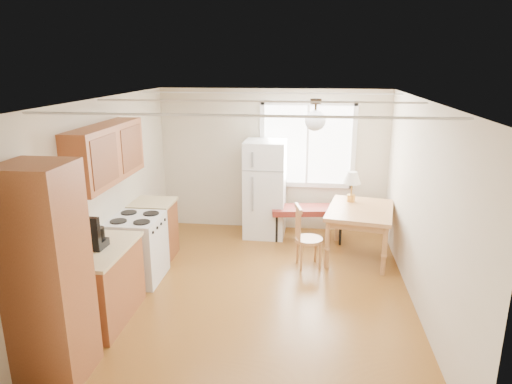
% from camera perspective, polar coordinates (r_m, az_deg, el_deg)
% --- Properties ---
extents(room_shell, '(4.60, 5.60, 2.62)m').
position_cam_1_polar(room_shell, '(5.69, 0.02, -1.24)').
color(room_shell, brown).
rests_on(room_shell, ground).
extents(kitchen_run, '(0.65, 3.40, 2.20)m').
position_cam_1_polar(kitchen_run, '(5.71, -18.25, -6.37)').
color(kitchen_run, brown).
rests_on(kitchen_run, ground).
extents(window_unit, '(1.64, 0.05, 1.51)m').
position_cam_1_polar(window_unit, '(7.99, 6.46, 5.89)').
color(window_unit, white).
rests_on(window_unit, room_shell).
extents(pendant_light, '(0.26, 0.26, 0.40)m').
position_cam_1_polar(pendant_light, '(5.83, 7.43, 8.99)').
color(pendant_light, '#2E2114').
rests_on(pendant_light, room_shell).
extents(refrigerator, '(0.70, 0.72, 1.66)m').
position_cam_1_polar(refrigerator, '(7.84, 1.14, 0.41)').
color(refrigerator, white).
rests_on(refrigerator, ground).
extents(bench, '(1.31, 0.64, 0.58)m').
position_cam_1_polar(bench, '(7.73, 6.64, -2.35)').
color(bench, maroon).
rests_on(bench, ground).
extents(dining_table, '(1.16, 1.41, 0.79)m').
position_cam_1_polar(dining_table, '(7.14, 12.88, -2.79)').
color(dining_table, '#A16C3D').
rests_on(dining_table, ground).
extents(chair, '(0.44, 0.43, 0.93)m').
position_cam_1_polar(chair, '(6.71, 5.93, -5.11)').
color(chair, '#A16C3D').
rests_on(chair, ground).
extents(table_lamp, '(0.28, 0.28, 0.48)m').
position_cam_1_polar(table_lamp, '(7.34, 11.91, 1.47)').
color(table_lamp, '#BE8F3C').
rests_on(table_lamp, dining_table).
extents(coffee_maker, '(0.21, 0.27, 0.40)m').
position_cam_1_polar(coffee_maker, '(5.44, -19.50, -5.26)').
color(coffee_maker, black).
rests_on(coffee_maker, kitchen_run).
extents(kettle, '(0.14, 0.14, 0.26)m').
position_cam_1_polar(kettle, '(5.57, -19.18, -5.18)').
color(kettle, red).
rests_on(kettle, kitchen_run).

